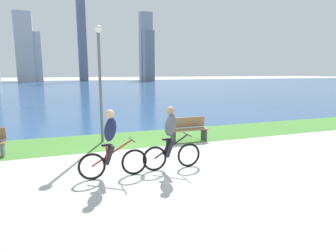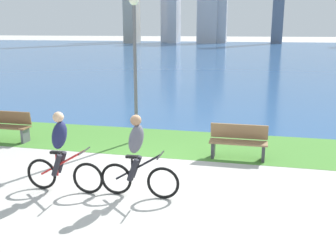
# 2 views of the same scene
# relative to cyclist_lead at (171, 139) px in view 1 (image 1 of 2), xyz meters

# --- Properties ---
(ground_plane) EXTENTS (300.00, 300.00, 0.00)m
(ground_plane) POSITION_rel_cyclist_lead_xyz_m (-0.37, 0.84, -0.84)
(ground_plane) COLOR #B2AFA8
(grass_strip_bayside) EXTENTS (120.00, 2.92, 0.01)m
(grass_strip_bayside) POSITION_rel_cyclist_lead_xyz_m (-0.37, 3.93, -0.84)
(grass_strip_bayside) COLOR #478433
(grass_strip_bayside) RESTS_ON ground
(bay_water_surface) EXTENTS (300.00, 86.58, 0.00)m
(bay_water_surface) POSITION_rel_cyclist_lead_xyz_m (-0.37, 48.68, -0.84)
(bay_water_surface) COLOR #2D568C
(bay_water_surface) RESTS_ON ground
(cyclist_lead) EXTENTS (1.67, 0.52, 1.71)m
(cyclist_lead) POSITION_rel_cyclist_lead_xyz_m (0.00, 0.00, 0.00)
(cyclist_lead) COLOR black
(cyclist_lead) RESTS_ON ground
(cyclist_trailing) EXTENTS (1.74, 0.52, 1.71)m
(cyclist_trailing) POSITION_rel_cyclist_lead_xyz_m (-1.61, -0.10, 0.00)
(cyclist_trailing) COLOR black
(cyclist_trailing) RESTS_ON ground
(bench_near_path) EXTENTS (1.50, 0.47, 0.90)m
(bench_near_path) POSITION_rel_cyclist_lead_xyz_m (1.86, 2.93, -0.39)
(bench_near_path) COLOR olive
(bench_near_path) RESTS_ON ground
(lamppost_tall) EXTENTS (0.28, 0.28, 4.25)m
(lamppost_tall) POSITION_rel_cyclist_lead_xyz_m (-1.25, 3.91, 1.90)
(lamppost_tall) COLOR #595960
(lamppost_tall) RESTS_ON ground
(city_skyline_far_shore) EXTENTS (57.63, 12.63, 27.55)m
(city_skyline_far_shore) POSITION_rel_cyclist_lead_xyz_m (-6.57, 82.97, 8.66)
(city_skyline_far_shore) COLOR #8C939E
(city_skyline_far_shore) RESTS_ON ground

